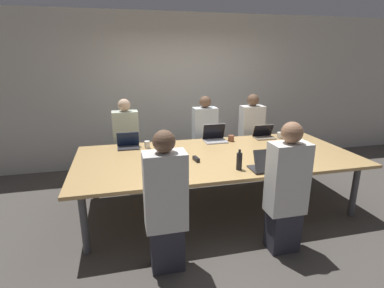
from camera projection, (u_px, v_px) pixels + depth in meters
The scene contains 20 objects.
ground_plane at pixel (216, 206), 4.24m from camera, with size 24.00×24.00×0.00m, color #4C4742.
curtain_wall at pixel (185, 91), 5.70m from camera, with size 12.00×0.06×2.80m.
conference_table at pixel (217, 158), 4.04m from camera, with size 3.71×1.69×0.76m.
laptop_near_left at pixel (167, 171), 3.27m from camera, with size 0.36×0.26×0.27m.
person_near_left at pixel (166, 205), 2.84m from camera, with size 0.40×0.24×1.42m.
laptop_far_left at pixel (128, 143), 4.33m from camera, with size 0.32×0.22×0.22m.
person_far_left at pixel (127, 144), 4.83m from camera, with size 0.40×0.24×1.41m.
cup_far_left at pixel (147, 145), 4.32m from camera, with size 0.08×0.08×0.10m.
laptop_far_center at pixel (215, 136), 4.66m from camera, with size 0.35×0.27×0.27m.
person_far_center at pixel (205, 138), 5.15m from camera, with size 0.40×0.24×1.41m.
cup_far_center at pixel (231, 138), 4.67m from camera, with size 0.09×0.09×0.09m.
laptop_far_right at pixel (264, 134), 4.85m from camera, with size 0.33×0.22×0.22m.
person_far_right at pixel (251, 135), 5.33m from camera, with size 0.40×0.24×1.42m.
cup_far_right at pixel (280, 135), 4.83m from camera, with size 0.09×0.09×0.10m.
laptop_near_midright at pixel (265, 165), 3.46m from camera, with size 0.32×0.27×0.26m.
person_near_midright at pixel (286, 190), 3.13m from camera, with size 0.40×0.24×1.43m.
cup_near_midright at pixel (284, 166), 3.53m from camera, with size 0.08×0.08×0.08m.
bottle_near_midright at pixel (239, 161), 3.49m from camera, with size 0.07×0.07×0.25m.
stapler at pixel (196, 159), 3.80m from camera, with size 0.07×0.15×0.05m.
notebook at pixel (165, 162), 3.73m from camera, with size 0.24×0.19×0.02m.
Camera 1 is at (-1.23, -3.63, 2.05)m, focal length 28.00 mm.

